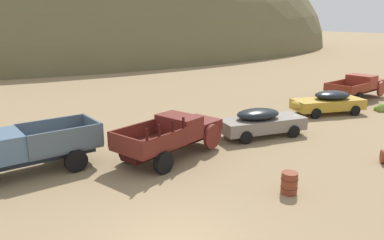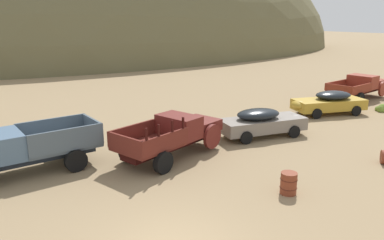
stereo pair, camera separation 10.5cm
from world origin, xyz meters
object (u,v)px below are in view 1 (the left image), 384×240
truck_oxblood (177,134)px  car_primer_gray (264,121)px  oil_drum_spare (289,183)px  truck_rust_red (360,86)px  car_mustard (326,102)px  truck_chalk_blue (8,153)px

truck_oxblood → car_primer_gray: (5.52, -0.19, -0.20)m
car_primer_gray → truck_oxblood: bearing=-169.7°
oil_drum_spare → car_primer_gray: bearing=53.2°
truck_rust_red → car_mustard: bearing=-171.4°
car_primer_gray → oil_drum_spare: 7.13m
truck_rust_red → oil_drum_spare: (-17.73, -8.76, -0.60)m
car_primer_gray → car_mustard: (6.95, 1.26, 0.00)m
car_primer_gray → truck_rust_red: (13.47, 3.06, 0.19)m
truck_rust_red → oil_drum_spare: 19.79m
truck_chalk_blue → car_primer_gray: size_ratio=1.26×
car_primer_gray → truck_rust_red: bearing=25.0°
car_mustard → oil_drum_spare: size_ratio=6.43×
car_primer_gray → oil_drum_spare: bearing=-114.6°
truck_chalk_blue → oil_drum_spare: bearing=135.5°
truck_oxblood → car_mustard: size_ratio=1.13×
truck_chalk_blue → car_mustard: bearing=175.8°
truck_chalk_blue → truck_rust_red: size_ratio=1.02×
car_primer_gray → oil_drum_spare: car_primer_gray is taller
truck_oxblood → car_primer_gray: size_ratio=1.14×
truck_chalk_blue → truck_oxblood: size_ratio=1.10×
car_primer_gray → car_mustard: size_ratio=0.99×
car_mustard → oil_drum_spare: bearing=50.3°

